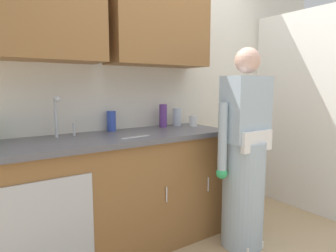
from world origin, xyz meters
name	(u,v)px	position (x,y,z in m)	size (l,w,h in m)	color
kitchen_wall_with_uppers	(141,69)	(-0.14, 0.99, 1.48)	(4.80, 0.44, 2.70)	silver
closet_door_panel	(299,112)	(1.45, 0.40, 1.05)	(1.10, 0.04, 2.10)	silver
counter_cabinet	(115,196)	(-0.55, 0.70, 0.45)	(1.90, 0.62, 0.90)	brown
countertop	(114,138)	(-0.55, 0.70, 0.92)	(1.96, 0.66, 0.04)	#595960
sink	(68,142)	(-0.91, 0.71, 0.93)	(0.50, 0.36, 0.35)	#B7BABF
person_at_sink	(244,164)	(0.35, 0.17, 0.69)	(0.55, 0.34, 1.62)	white
bottle_water_tall	(163,116)	(0.03, 0.88, 1.05)	(0.07, 0.07, 0.21)	#66388C
bottle_dish_liquid	(111,121)	(-0.47, 0.93, 1.03)	(0.08, 0.08, 0.17)	#334CB2
bottle_soap	(177,117)	(0.20, 0.89, 1.03)	(0.08, 0.08, 0.17)	silver
cup_by_sink	(193,121)	(0.30, 0.77, 0.99)	(0.08, 0.08, 0.10)	white
knife_on_counter	(136,137)	(-0.45, 0.53, 0.94)	(0.24, 0.02, 0.01)	silver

